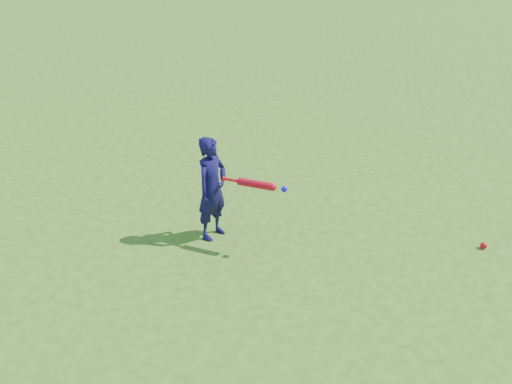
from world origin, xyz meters
TOP-DOWN VIEW (x-y plane):
  - ground at (0.00, 0.00)m, footprint 80.00×80.00m
  - child at (0.19, 0.04)m, footprint 0.35×0.46m
  - ground_ball_red at (2.91, 0.89)m, footprint 0.07×0.07m
  - bat_swing at (0.73, 0.00)m, footprint 0.70×0.08m

SIDE VIEW (x-z plane):
  - ground at x=0.00m, z-range 0.00..0.00m
  - ground_ball_red at x=2.91m, z-range 0.00..0.07m
  - child at x=0.19m, z-range 0.00..1.13m
  - bat_swing at x=0.73m, z-range 0.68..0.76m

